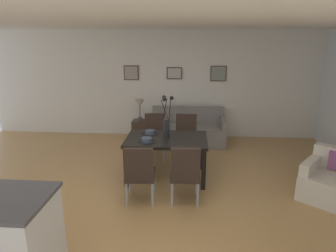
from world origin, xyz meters
TOP-DOWN VIEW (x-y plane):
  - ground_plane at (0.00, 0.00)m, footprint 9.00×9.00m
  - back_wall_panel at (0.00, 3.25)m, footprint 9.00×0.10m
  - ceiling_panel at (0.00, 0.40)m, footprint 9.00×7.20m
  - dining_table at (0.12, 0.79)m, footprint 1.40×0.94m
  - dining_chair_near_left at (-0.21, -0.11)m, footprint 0.47×0.47m
  - dining_chair_near_right at (-0.19, 1.68)m, footprint 0.47×0.47m
  - dining_chair_far_left at (0.47, -0.06)m, footprint 0.45×0.45m
  - dining_chair_far_right at (0.45, 1.67)m, footprint 0.45×0.45m
  - centerpiece_vase at (0.12, 0.79)m, footprint 0.21×0.23m
  - placemat_near_left at (-0.19, 0.58)m, footprint 0.32×0.32m
  - bowl_near_left at (-0.19, 0.58)m, footprint 0.17×0.17m
  - placemat_near_right at (-0.19, 1.00)m, footprint 0.32×0.32m
  - bowl_near_right at (-0.19, 1.00)m, footprint 0.17×0.17m
  - sofa at (0.47, 2.69)m, footprint 1.73×0.84m
  - side_table at (-0.65, 2.65)m, footprint 0.36×0.36m
  - table_lamp at (-0.65, 2.65)m, footprint 0.22×0.22m
  - armchair at (2.74, 0.24)m, footprint 1.12×1.12m
  - framed_picture_left at (-0.93, 3.18)m, footprint 0.37×0.03m
  - framed_picture_center at (0.12, 3.18)m, footprint 0.37×0.03m
  - framed_picture_right at (1.17, 3.18)m, footprint 0.38×0.03m

SIDE VIEW (x-z plane):
  - ground_plane at x=0.00m, z-range 0.00..0.00m
  - side_table at x=-0.65m, z-range 0.00..0.52m
  - sofa at x=0.47m, z-range -0.12..0.68m
  - armchair at x=2.74m, z-range -0.09..0.66m
  - dining_chair_near_left at x=-0.21m, z-range 0.05..0.97m
  - dining_chair_near_right at x=-0.19m, z-range 0.05..0.97m
  - dining_chair_far_left at x=0.47m, z-range 0.05..0.97m
  - dining_chair_far_right at x=0.45m, z-range 0.05..0.97m
  - dining_table at x=0.12m, z-range 0.28..1.02m
  - placemat_near_left at x=-0.19m, z-range 0.74..0.75m
  - placemat_near_right at x=-0.19m, z-range 0.74..0.75m
  - bowl_near_left at x=-0.19m, z-range 0.75..0.81m
  - bowl_near_right at x=-0.19m, z-range 0.75..0.81m
  - table_lamp at x=-0.65m, z-range 0.64..1.15m
  - centerpiece_vase at x=0.12m, z-range 0.66..1.39m
  - back_wall_panel at x=0.00m, z-range 0.00..2.60m
  - framed_picture_left at x=-0.93m, z-range 1.40..1.75m
  - framed_picture_center at x=0.12m, z-range 1.43..1.72m
  - framed_picture_right at x=1.17m, z-range 1.39..1.76m
  - ceiling_panel at x=0.00m, z-range 2.60..2.68m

